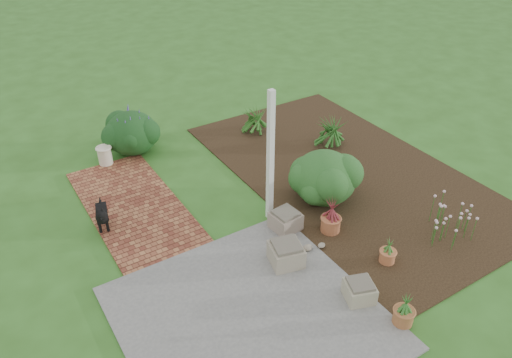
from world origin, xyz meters
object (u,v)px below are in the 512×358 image
stone_trough_near (359,291)px  cream_ceramic_urn (105,156)px  black_dog (102,214)px  evergreen_shrub (324,176)px

stone_trough_near → cream_ceramic_urn: 6.11m
stone_trough_near → black_dog: 4.53m
black_dog → cream_ceramic_urn: (0.73, 2.15, -0.12)m
cream_ceramic_urn → stone_trough_near: bearing=-71.3°
evergreen_shrub → cream_ceramic_urn: bearing=131.8°
cream_ceramic_urn → evergreen_shrub: (3.11, -3.48, 0.31)m
stone_trough_near → cream_ceramic_urn: cream_ceramic_urn is taller
stone_trough_near → evergreen_shrub: evergreen_shrub is taller
black_dog → cream_ceramic_urn: size_ratio=1.58×
black_dog → cream_ceramic_urn: black_dog is taller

